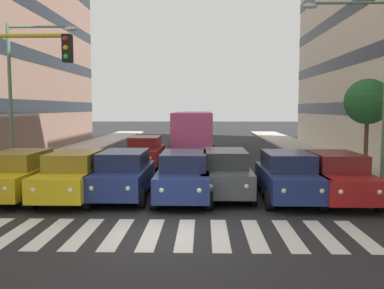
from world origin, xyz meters
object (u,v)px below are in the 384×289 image
car_2 (225,173)px  car_row2_0 (145,152)px  street_lamp_right (22,83)px  car_0 (336,177)px  street_lamp_left (372,74)px  car_3 (184,176)px  car_5 (74,175)px  bus_behind_traffic (194,128)px  car_6 (19,175)px  street_tree_1 (368,102)px  car_4 (123,174)px  car_1 (288,176)px

car_2 → car_row2_0: 8.36m
street_lamp_right → car_0: bearing=162.7°
car_0 → car_row2_0: same height
street_lamp_right → street_lamp_left: bearing=170.0°
car_2 → car_3: 1.66m
street_lamp_left → street_lamp_right: (14.59, -2.57, -0.17)m
car_3 → car_5: 3.95m
car_5 → bus_behind_traffic: bearing=-105.0°
car_6 → bus_behind_traffic: size_ratio=0.42×
street_lamp_left → car_0: bearing=40.8°
car_5 → car_row2_0: bearing=-100.0°
car_2 → car_row2_0: same height
car_0 → car_3: size_ratio=1.00×
car_5 → street_tree_1: bearing=-156.1°
car_0 → street_tree_1: size_ratio=0.97×
car_4 → car_5: 1.75m
car_1 → car_row2_0: 10.14m
car_2 → street_lamp_right: bearing=-19.7°
car_2 → street_tree_1: size_ratio=0.97×
car_2 → bus_behind_traffic: bus_behind_traffic is taller
car_4 → street_lamp_left: bearing=-173.2°
car_0 → street_lamp_right: bearing=-17.3°
car_6 → bus_behind_traffic: bearing=-112.4°
car_3 → car_5: size_ratio=1.00×
car_0 → car_2: same height
car_3 → street_lamp_left: street_lamp_left is taller
street_lamp_left → street_tree_1: (-1.51, -4.13, -1.01)m
car_6 → street_tree_1: size_ratio=0.97×
car_6 → bus_behind_traffic: 15.87m
car_3 → car_4: 2.25m
car_0 → bus_behind_traffic: bearing=-70.0°
street_tree_1 → bus_behind_traffic: bearing=-47.0°
street_lamp_left → street_tree_1: bearing=-110.1°
street_lamp_right → car_row2_0: bearing=-140.7°
car_4 → car_5: bearing=10.9°
car_4 → bus_behind_traffic: 14.64m
car_row2_0 → car_3: bearing=107.5°
car_2 → car_1: bearing=163.1°
car_1 → car_3: same height
car_3 → car_0: bearing=178.9°
car_1 → car_4: same height
car_1 → car_5: same height
car_0 → car_6: 11.43m
car_5 → street_tree_1: street_tree_1 is taller
bus_behind_traffic → car_1: bearing=104.2°
car_2 → street_lamp_left: bearing=-173.2°
car_5 → car_row2_0: size_ratio=1.00×
car_0 → bus_behind_traffic: bus_behind_traffic is taller
car_3 → street_lamp_right: size_ratio=0.64×
car_5 → car_0: bearing=179.9°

